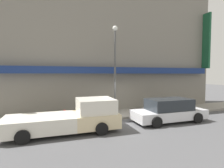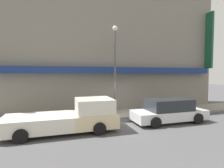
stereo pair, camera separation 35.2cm
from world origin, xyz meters
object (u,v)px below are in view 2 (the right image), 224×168
(fire_hydrant, at_px, (64,115))
(street_lamp, at_px, (115,61))
(parked_car, at_px, (169,111))
(pickup_truck, at_px, (70,117))

(fire_hydrant, bearing_deg, street_lamp, 5.58)
(parked_car, bearing_deg, street_lamp, 144.91)
(pickup_truck, height_order, street_lamp, street_lamp)
(parked_car, height_order, fire_hydrant, parked_car)
(pickup_truck, bearing_deg, fire_hydrant, 95.93)
(fire_hydrant, height_order, street_lamp, street_lamp)
(parked_car, bearing_deg, fire_hydrant, 165.64)
(pickup_truck, distance_m, parked_car, 6.12)
(pickup_truck, bearing_deg, parked_car, -1.54)
(pickup_truck, xyz_separation_m, fire_hydrant, (-0.24, 1.82, -0.26))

